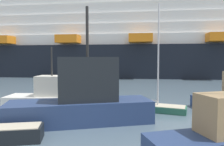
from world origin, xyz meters
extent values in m
cube|color=#2D6B51|center=(3.66, 10.78, 0.23)|extent=(5.22, 2.79, 0.46)
cube|color=beige|center=(3.66, 10.78, 0.48)|extent=(5.00, 2.63, 0.04)
cylinder|color=silver|center=(4.04, 10.67, 4.28)|extent=(0.12, 0.12, 7.65)
cylinder|color=silver|center=(2.96, 10.99, 0.81)|extent=(2.19, 0.72, 0.10)
cube|color=white|center=(-5.10, 11.99, 0.43)|extent=(7.16, 2.88, 0.86)
cube|color=silver|center=(-4.75, 12.01, 1.72)|extent=(2.55, 2.04, 1.71)
cylinder|color=#262626|center=(-4.75, 12.01, 3.80)|extent=(0.14, 0.14, 2.46)
cube|color=navy|center=(-1.12, 7.23, 0.70)|extent=(9.21, 5.09, 1.40)
cube|color=#1E2328|center=(-0.70, 7.36, 2.76)|extent=(3.99, 2.94, 2.72)
cylinder|color=#262626|center=(-0.70, 7.36, 5.66)|extent=(0.18, 0.18, 3.09)
cube|color=black|center=(-3.16, 47.17, 3.50)|extent=(128.14, 23.73, 7.01)
cube|color=white|center=(-3.16, 47.17, 8.16)|extent=(117.85, 21.12, 2.29)
cube|color=white|center=(-3.16, 47.17, 10.45)|extent=(110.78, 19.85, 2.29)
cube|color=white|center=(-3.16, 47.17, 12.74)|extent=(103.71, 18.59, 2.29)
cube|color=white|center=(-3.16, 47.17, 15.04)|extent=(96.64, 17.32, 2.29)
cube|color=white|center=(-3.16, 47.17, 17.33)|extent=(89.57, 16.05, 2.29)
cube|color=orange|center=(-25.87, 38.93, 8.16)|extent=(4.75, 3.78, 1.61)
cube|color=orange|center=(-11.02, 38.25, 8.16)|extent=(4.75, 3.78, 1.61)
cube|color=orange|center=(3.84, 37.56, 8.16)|extent=(4.75, 3.78, 1.61)
cube|color=orange|center=(18.69, 36.87, 8.16)|extent=(4.75, 3.78, 1.61)
camera|label=1|loc=(2.02, -5.88, 3.98)|focal=34.65mm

